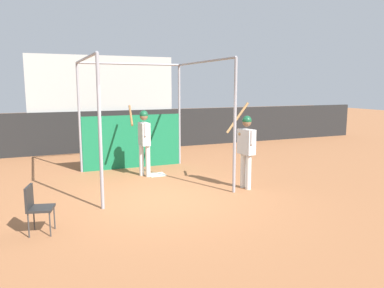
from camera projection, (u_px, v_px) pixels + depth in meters
name	position (u px, v px, depth m)	size (l,w,h in m)	color
ground_plane	(160.00, 199.00, 8.28)	(60.00, 60.00, 0.00)	#935B38
outfield_wall	(106.00, 131.00, 14.20)	(24.00, 0.12, 1.54)	black
bleacher_section	(96.00, 102.00, 15.91)	(5.40, 4.00, 3.62)	#9E9E99
batting_cage	(138.00, 125.00, 10.66)	(3.12, 3.63, 3.15)	gray
home_plate	(157.00, 175.00, 10.54)	(0.44, 0.44, 0.02)	white
player_batter	(144.00, 136.00, 10.23)	(0.51, 0.89, 1.95)	silver
player_waiting	(246.00, 145.00, 9.01)	(0.56, 0.75, 2.09)	silver
folding_chair	(36.00, 204.00, 6.29)	(0.49, 0.49, 0.84)	black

